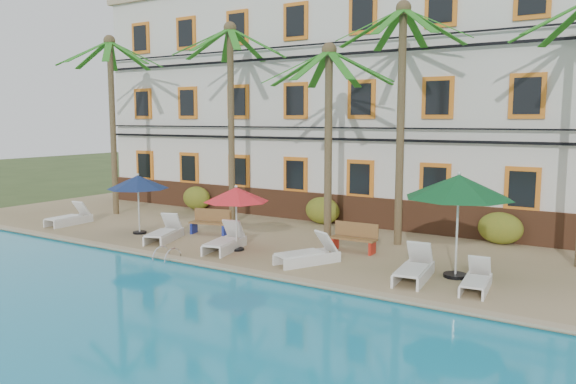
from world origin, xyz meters
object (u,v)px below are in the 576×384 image
Objects in this scene: lounger_c at (225,241)px; pool_ladder at (167,259)px; umbrella_red at (236,195)px; umbrella_green at (459,187)px; lounger_d at (308,254)px; bench_left at (210,222)px; palm_c at (329,114)px; palm_d at (401,90)px; palm_b at (231,95)px; bench_right at (354,237)px; lounger_b at (165,232)px; lounger_f at (476,280)px; lounger_e at (414,268)px; lounger_a at (70,217)px; umbrella_blue at (138,182)px; palm_a at (112,100)px.

lounger_c is 2.80× the size of pool_ladder.
umbrella_green is at bearing 5.65° from umbrella_red.
umbrella_red is 1.03× the size of lounger_c.
bench_left is at bearing 161.56° from lounger_d.
palm_c is 2.50m from palm_d.
palm_b is 8.61m from lounger_d.
bench_right is (1.28, -0.55, -3.95)m from palm_c.
lounger_b is 1.19× the size of lounger_f.
lounger_c is (2.73, -0.01, 0.01)m from lounger_b.
bench_right is (0.48, 2.11, 0.17)m from lounger_d.
palm_b is 3.91× the size of lounger_e.
lounger_a is 1.11× the size of lounger_f.
lounger_c reaches higher than pool_ladder.
umbrella_red is 1.04× the size of lounger_b.
umbrella_red is 8.62m from lounger_a.
palm_c is at bearing 50.50° from umbrella_red.
palm_b is at bearing 160.02° from lounger_f.
palm_d is 13.99m from lounger_a.
umbrella_blue reaches higher than lounger_f.
palm_d is 3.76× the size of umbrella_red.
umbrella_blue is at bearing 166.65° from lounger_b.
lounger_d is at bearing -33.54° from palm_b.
umbrella_red is 1.04× the size of lounger_d.
lounger_b is at bearing 136.19° from pool_ladder.
umbrella_blue is 4.11m from lounger_a.
umbrella_green is at bearing 12.30° from lounger_d.
lounger_a is 0.93× the size of lounger_d.
umbrella_red is 1.04× the size of lounger_e.
palm_a is 0.98× the size of palm_d.
bench_left is (0.61, 1.75, 0.17)m from lounger_b.
umbrella_blue reaches higher than pool_ladder.
lounger_e is (-0.86, -0.83, -2.15)m from umbrella_green.
palm_c is at bearing 13.39° from lounger_a.
bench_left is 2.11× the size of pool_ladder.
lounger_b is at bearing 179.69° from lounger_c.
lounger_e is at bearing -22.91° from palm_b.
palm_c is at bearing 18.50° from umbrella_blue.
umbrella_red is 1.36× the size of bench_left.
bench_left is 5.73m from bench_right.
palm_a is 16.01m from lounger_e.
lounger_f is (7.68, -0.20, -1.56)m from umbrella_red.
lounger_a is (-12.59, -3.66, -4.89)m from palm_d.
lounger_a is 5.46m from lounger_b.
bench_left is (0.67, -2.17, -4.71)m from palm_b.
lounger_b is 1.86m from bench_left.
pool_ladder is (7.38, -2.00, -0.29)m from lounger_a.
palm_d is 5.13× the size of bench_left.
palm_d reaches higher than lounger_e.
palm_b is 5.31× the size of bench_right.
palm_c is 6.01m from bench_left.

